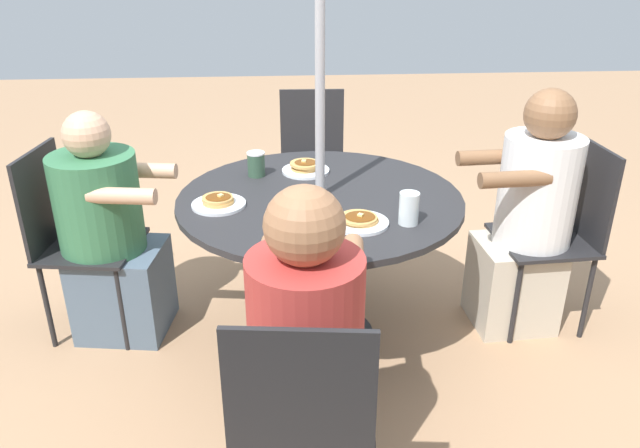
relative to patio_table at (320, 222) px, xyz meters
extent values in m
plane|color=tan|center=(0.00, 0.00, -0.60)|extent=(12.00, 12.00, 0.00)
cylinder|color=#28282B|center=(0.00, 0.00, -0.59)|extent=(0.51, 0.51, 0.01)
cylinder|color=#28282B|center=(0.00, 0.00, -0.25)|extent=(0.11, 0.11, 0.69)
cylinder|color=#28282B|center=(0.00, 0.00, 0.11)|extent=(1.23, 1.23, 0.03)
cylinder|color=#ADADB2|center=(0.00, 0.00, 0.63)|extent=(0.04, 0.04, 2.47)
cylinder|color=#232326|center=(-0.20, -0.88, -0.38)|extent=(0.02, 0.02, 0.43)
cylinder|color=#232326|center=(0.15, -0.89, -0.38)|extent=(0.02, 0.02, 0.43)
cylinder|color=#232326|center=(-0.21, -1.22, -0.38)|extent=(0.02, 0.02, 0.43)
cylinder|color=#232326|center=(0.14, -1.23, -0.38)|extent=(0.02, 0.02, 0.43)
cube|color=#232326|center=(-0.03, -1.05, -0.16)|extent=(0.42, 0.42, 0.02)
cube|color=#232326|center=(-0.04, -1.25, 0.07)|extent=(0.39, 0.03, 0.45)
cylinder|color=#232326|center=(0.85, -0.30, -0.38)|extent=(0.02, 0.02, 0.43)
cylinder|color=#232326|center=(0.90, 0.05, -0.38)|extent=(0.02, 0.02, 0.43)
cylinder|color=#232326|center=(1.19, -0.34, -0.38)|extent=(0.02, 0.02, 0.43)
cylinder|color=#232326|center=(1.24, 0.00, -0.38)|extent=(0.02, 0.02, 0.43)
cube|color=#232326|center=(1.05, -0.15, -0.16)|extent=(0.46, 0.46, 0.02)
cube|color=#232326|center=(1.24, -0.17, 0.07)|extent=(0.07, 0.39, 0.45)
cube|color=slate|center=(0.93, -0.13, -0.38)|extent=(0.44, 0.41, 0.43)
cylinder|color=#38754C|center=(0.99, -0.14, 0.06)|extent=(0.38, 0.38, 0.45)
sphere|color=#DBA884|center=(0.99, -0.14, 0.38)|extent=(0.20, 0.20, 0.20)
cylinder|color=#DBA884|center=(0.79, -0.26, 0.16)|extent=(0.29, 0.11, 0.07)
cylinder|color=#DBA884|center=(0.83, 0.04, 0.16)|extent=(0.29, 0.11, 0.07)
cylinder|color=#232326|center=(0.27, 0.86, -0.38)|extent=(0.02, 0.02, 0.43)
cylinder|color=#232326|center=(-0.08, 0.89, -0.38)|extent=(0.02, 0.02, 0.43)
cube|color=#232326|center=(0.12, 1.05, -0.16)|extent=(0.45, 0.45, 0.02)
cube|color=#232326|center=(0.14, 1.24, 0.07)|extent=(0.39, 0.06, 0.45)
cylinder|color=#B73833|center=(0.11, 0.99, 0.09)|extent=(0.34, 0.34, 0.52)
sphere|color=#A3704C|center=(0.11, 0.99, 0.45)|extent=(0.22, 0.22, 0.22)
cylinder|color=#A3704C|center=(0.22, 0.78, 0.22)|extent=(0.11, 0.34, 0.07)
cylinder|color=#A3704C|center=(-0.05, 0.81, 0.22)|extent=(0.11, 0.34, 0.07)
cylinder|color=#232326|center=(-0.89, 0.12, -0.38)|extent=(0.02, 0.02, 0.43)
cylinder|color=#232326|center=(-0.87, -0.23, -0.38)|extent=(0.02, 0.02, 0.43)
cylinder|color=#232326|center=(-1.24, 0.10, -0.38)|extent=(0.02, 0.02, 0.43)
cylinder|color=#232326|center=(-1.22, -0.25, -0.38)|extent=(0.02, 0.02, 0.43)
cube|color=#232326|center=(-1.05, -0.07, -0.16)|extent=(0.44, 0.44, 0.02)
cube|color=#232326|center=(-1.25, -0.08, 0.07)|extent=(0.04, 0.39, 0.45)
cube|color=beige|center=(-0.94, -0.06, -0.38)|extent=(0.39, 0.36, 0.43)
cylinder|color=white|center=(-0.99, -0.06, 0.09)|extent=(0.35, 0.35, 0.52)
sphere|color=brown|center=(-0.99, -0.06, 0.45)|extent=(0.22, 0.22, 0.22)
cylinder|color=brown|center=(-0.82, 0.09, 0.22)|extent=(0.31, 0.09, 0.07)
cylinder|color=brown|center=(-0.80, -0.19, 0.22)|extent=(0.31, 0.09, 0.07)
cylinder|color=white|center=(-0.14, 0.29, 0.13)|extent=(0.23, 0.23, 0.01)
cylinder|color=tan|center=(-0.14, 0.29, 0.14)|extent=(0.14, 0.14, 0.01)
cylinder|color=tan|center=(-0.13, 0.29, 0.15)|extent=(0.15, 0.15, 0.01)
ellipsoid|color=brown|center=(-0.14, 0.29, 0.16)|extent=(0.12, 0.11, 0.00)
cube|color=#F4E084|center=(-0.14, 0.29, 0.16)|extent=(0.03, 0.03, 0.01)
cylinder|color=white|center=(0.05, -0.31, 0.13)|extent=(0.23, 0.23, 0.01)
cylinder|color=tan|center=(0.05, -0.31, 0.14)|extent=(0.13, 0.13, 0.01)
cylinder|color=tan|center=(0.04, -0.31, 0.15)|extent=(0.13, 0.13, 0.01)
cylinder|color=tan|center=(0.05, -0.31, 0.16)|extent=(0.14, 0.14, 0.01)
ellipsoid|color=brown|center=(0.05, -0.31, 0.17)|extent=(0.11, 0.10, 0.00)
cube|color=#F4E084|center=(0.06, -0.31, 0.18)|extent=(0.02, 0.02, 0.01)
cylinder|color=white|center=(0.43, 0.07, 0.13)|extent=(0.23, 0.23, 0.01)
cylinder|color=tan|center=(0.43, 0.07, 0.14)|extent=(0.13, 0.13, 0.01)
cylinder|color=tan|center=(0.43, 0.07, 0.15)|extent=(0.13, 0.13, 0.01)
ellipsoid|color=brown|center=(0.43, 0.07, 0.16)|extent=(0.11, 0.10, 0.00)
cube|color=#F4E084|center=(0.42, 0.07, 0.17)|extent=(0.03, 0.03, 0.01)
cylinder|color=brown|center=(0.03, 0.29, 0.17)|extent=(0.07, 0.07, 0.09)
cylinder|color=brown|center=(0.03, 0.29, 0.23)|extent=(0.03, 0.03, 0.04)
torus|color=brown|center=(0.06, 0.29, 0.18)|extent=(0.04, 0.01, 0.04)
cylinder|color=#33513D|center=(0.28, -0.27, 0.18)|extent=(0.08, 0.08, 0.11)
cylinder|color=white|center=(0.28, -0.27, 0.23)|extent=(0.08, 0.08, 0.01)
cylinder|color=silver|center=(-0.32, 0.30, 0.19)|extent=(0.08, 0.08, 0.13)
camera|label=1|loc=(0.17, 2.48, 1.15)|focal=35.00mm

